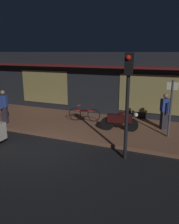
# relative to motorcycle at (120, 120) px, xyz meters

# --- Properties ---
(ground_plane) EXTENTS (60.00, 60.00, 0.00)m
(ground_plane) POSITION_rel_motorcycle_xyz_m (-2.29, -2.65, -0.65)
(ground_plane) COLOR black
(sidewalk_slab) EXTENTS (18.00, 4.00, 0.15)m
(sidewalk_slab) POSITION_rel_motorcycle_xyz_m (-2.29, 0.35, -0.57)
(sidewalk_slab) COLOR brown
(sidewalk_slab) RESTS_ON ground_plane
(storefront_building) EXTENTS (18.00, 3.30, 3.60)m
(storefront_building) POSITION_rel_motorcycle_xyz_m (-2.29, 3.74, 1.16)
(storefront_building) COLOR black
(storefront_building) RESTS_ON ground_plane
(motorcycle) EXTENTS (1.68, 0.64, 0.97)m
(motorcycle) POSITION_rel_motorcycle_xyz_m (0.00, 0.00, 0.00)
(motorcycle) COLOR black
(motorcycle) RESTS_ON sidewalk_slab
(bicycle_parked) EXTENTS (1.64, 0.47, 0.91)m
(bicycle_parked) POSITION_rel_motorcycle_xyz_m (-2.09, 0.75, -0.14)
(bicycle_parked) COLOR black
(bicycle_parked) RESTS_ON sidewalk_slab
(person_photographer) EXTENTS (0.42, 0.61, 1.67)m
(person_photographer) POSITION_rel_motorcycle_xyz_m (-5.60, -1.10, 0.38)
(person_photographer) COLOR #28232D
(person_photographer) RESTS_ON sidewalk_slab
(person_bystander) EXTENTS (0.45, 0.54, 1.67)m
(person_bystander) POSITION_rel_motorcycle_xyz_m (1.80, 1.01, 0.38)
(person_bystander) COLOR #28232D
(person_bystander) RESTS_ON sidewalk_slab
(sign_post) EXTENTS (0.44, 0.09, 2.40)m
(sign_post) POSITION_rel_motorcycle_xyz_m (2.07, 0.05, 0.86)
(sign_post) COLOR #47474C
(sign_post) RESTS_ON sidewalk_slab
(traffic_light_pole) EXTENTS (0.24, 0.33, 3.60)m
(traffic_light_pole) POSITION_rel_motorcycle_xyz_m (0.81, -2.33, 1.83)
(traffic_light_pole) COLOR black
(traffic_light_pole) RESTS_ON ground_plane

